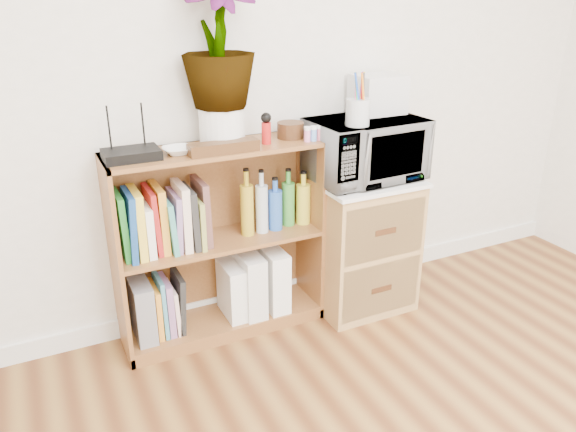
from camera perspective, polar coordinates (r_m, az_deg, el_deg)
skirting_board at (r=3.15m, az=-1.36°, el=-7.61°), size 4.00×0.02×0.10m
bookshelf at (r=2.72m, az=-6.92°, el=-2.76°), size 1.00×0.30×0.95m
wicker_unit at (r=3.02m, az=7.24°, el=-2.80°), size 0.50×0.45×0.70m
microwave at (r=2.83m, az=7.86°, el=6.72°), size 0.56×0.40×0.30m
pen_cup at (r=2.64m, az=7.10°, el=10.42°), size 0.11×0.11×0.12m
small_appliance at (r=2.92m, az=9.11°, el=12.14°), size 0.24×0.20×0.19m
router at (r=2.45m, az=-15.62°, el=6.05°), size 0.23×0.16×0.04m
white_bowl at (r=2.48m, az=-11.15°, el=6.54°), size 0.13×0.13×0.03m
plant_pot at (r=2.57m, az=-6.71°, el=9.02°), size 0.21×0.21×0.17m
potted_plant at (r=2.51m, az=-7.11°, el=17.35°), size 0.32×0.32×0.57m
trinket_box at (r=2.46m, az=-6.55°, el=6.94°), size 0.31×0.08×0.05m
kokeshi_doll at (r=2.59m, az=-2.22°, el=8.40°), size 0.04×0.04×0.10m
wooden_bowl at (r=2.70m, az=0.24°, el=8.72°), size 0.13×0.13×0.07m
paint_jars at (r=2.65m, az=2.61°, el=8.16°), size 0.10×0.04×0.05m
file_box at (r=2.76m, az=-14.64°, el=-9.11°), size 0.09×0.23×0.29m
magazine_holder_left at (r=2.85m, az=-5.72°, el=-7.49°), size 0.09×0.22×0.28m
magazine_holder_mid at (r=2.87m, az=-4.04°, el=-6.70°), size 0.10×0.26×0.33m
magazine_holder_right at (r=2.91m, az=-1.66°, el=-6.22°), size 0.10×0.26×0.32m
cookbooks at (r=2.59m, az=-12.61°, el=-0.43°), size 0.40×0.20×0.31m
liquor_bottles at (r=2.77m, az=-0.57°, el=1.71°), size 0.46×0.07×0.32m
lower_books at (r=2.79m, az=-12.18°, el=-8.81°), size 0.15×0.19×0.30m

